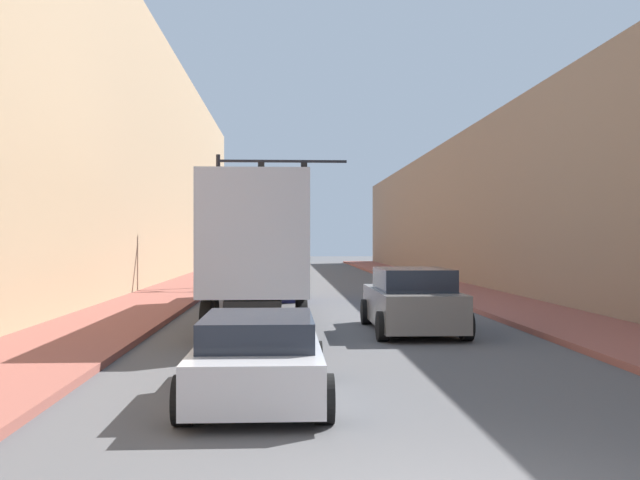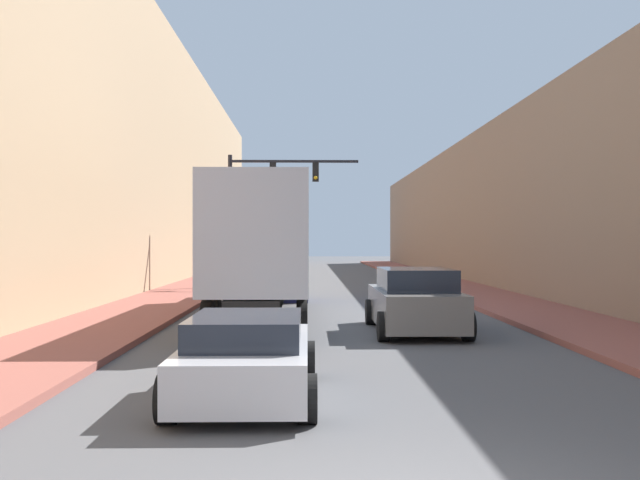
{
  "view_description": "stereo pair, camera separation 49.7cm",
  "coord_description": "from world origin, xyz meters",
  "px_view_note": "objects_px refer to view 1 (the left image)",
  "views": [
    {
      "loc": [
        -1.41,
        -5.82,
        2.35
      ],
      "look_at": [
        -0.63,
        10.2,
        2.36
      ],
      "focal_mm": 40.0,
      "sensor_mm": 36.0,
      "label": 1
    },
    {
      "loc": [
        -0.92,
        -5.83,
        2.35
      ],
      "look_at": [
        -0.63,
        10.2,
        2.36
      ],
      "focal_mm": 40.0,
      "sensor_mm": 36.0,
      "label": 2
    }
  ],
  "objects_px": {
    "traffic_signal_gantry": "(249,197)",
    "suv_car": "(412,301)",
    "semi_truck": "(263,244)",
    "sedan_car": "(259,357)"
  },
  "relations": [
    {
      "from": "semi_truck",
      "to": "traffic_signal_gantry",
      "type": "height_order",
      "value": "traffic_signal_gantry"
    },
    {
      "from": "semi_truck",
      "to": "sedan_car",
      "type": "distance_m",
      "value": 11.39
    },
    {
      "from": "traffic_signal_gantry",
      "to": "suv_car",
      "type": "bearing_deg",
      "value": -72.25
    },
    {
      "from": "semi_truck",
      "to": "suv_car",
      "type": "bearing_deg",
      "value": -43.21
    },
    {
      "from": "semi_truck",
      "to": "traffic_signal_gantry",
      "type": "relative_size",
      "value": 2.16
    },
    {
      "from": "semi_truck",
      "to": "sedan_car",
      "type": "height_order",
      "value": "semi_truck"
    },
    {
      "from": "sedan_car",
      "to": "suv_car",
      "type": "distance_m",
      "value": 8.39
    },
    {
      "from": "sedan_car",
      "to": "traffic_signal_gantry",
      "type": "relative_size",
      "value": 0.67
    },
    {
      "from": "suv_car",
      "to": "traffic_signal_gantry",
      "type": "relative_size",
      "value": 0.73
    },
    {
      "from": "suv_car",
      "to": "traffic_signal_gantry",
      "type": "xyz_separation_m",
      "value": [
        -4.99,
        15.58,
        3.63
      ]
    }
  ]
}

